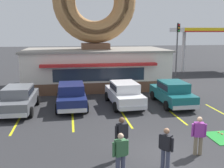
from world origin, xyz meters
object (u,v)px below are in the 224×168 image
at_px(car_grey, 19,98).
at_px(car_navy, 71,94).
at_px(car_teal, 172,92).
at_px(pedestrian_clipboard_woman, 199,134).
at_px(pedestrian_hooded_kid, 166,147).
at_px(pedestrian_blue_sweater_man, 122,136).
at_px(traffic_light_pole, 177,42).
at_px(car_white, 124,93).
at_px(pedestrian_leather_jacket_man, 121,153).
at_px(golf_ball, 223,135).
at_px(trash_bin, 17,89).

xyz_separation_m(car_grey, car_navy, (3.19, 0.39, 0.00)).
bearing_deg(car_teal, pedestrian_clipboard_woman, -104.08).
bearing_deg(pedestrian_hooded_kid, car_teal, 66.54).
relative_size(car_teal, pedestrian_blue_sweater_man, 2.70).
bearing_deg(traffic_light_pole, car_white, -127.00).
bearing_deg(pedestrian_leather_jacket_man, pedestrian_hooded_kid, 5.80).
distance_m(car_grey, pedestrian_blue_sweater_man, 8.67).
bearing_deg(pedestrian_blue_sweater_man, golf_ball, 15.70).
relative_size(car_white, traffic_light_pole, 0.80).
distance_m(pedestrian_clipboard_woman, traffic_light_pole, 19.89).
height_order(car_teal, trash_bin, car_teal).
bearing_deg(car_white, car_teal, -5.50).
height_order(car_grey, pedestrian_clipboard_woman, car_grey).
relative_size(car_white, pedestrian_hooded_kid, 2.95).
xyz_separation_m(pedestrian_blue_sweater_man, trash_bin, (-5.98, 11.33, -0.44)).
distance_m(car_teal, traffic_light_pole, 12.67).
relative_size(car_white, trash_bin, 4.76).
distance_m(pedestrian_hooded_kid, pedestrian_leather_jacket_man, 1.68).
height_order(golf_ball, traffic_light_pole, traffic_light_pole).
height_order(pedestrian_clipboard_woman, trash_bin, pedestrian_clipboard_woman).
distance_m(golf_ball, pedestrian_leather_jacket_man, 6.20).
relative_size(golf_ball, car_white, 0.01).
relative_size(car_white, pedestrian_clipboard_woman, 2.91).
distance_m(golf_ball, car_grey, 11.72).
distance_m(car_teal, pedestrian_leather_jacket_man, 9.74).
distance_m(car_grey, trash_bin, 4.39).
height_order(pedestrian_clipboard_woman, traffic_light_pole, traffic_light_pole).
distance_m(car_teal, pedestrian_clipboard_woman, 7.41).
bearing_deg(pedestrian_clipboard_woman, car_navy, 122.94).
xyz_separation_m(car_grey, pedestrian_hooded_kid, (6.42, -8.12, -0.01)).
xyz_separation_m(car_teal, pedestrian_leather_jacket_man, (-5.18, -8.25, -0.02)).
xyz_separation_m(pedestrian_blue_sweater_man, traffic_light_pole, (9.90, 18.30, 2.77)).
xyz_separation_m(car_teal, trash_bin, (-10.87, 4.31, -0.37)).
bearing_deg(car_teal, car_navy, 176.39).
height_order(trash_bin, traffic_light_pole, traffic_light_pole).
relative_size(pedestrian_clipboard_woman, trash_bin, 1.64).
distance_m(pedestrian_blue_sweater_man, pedestrian_clipboard_woman, 3.09).
height_order(car_teal, pedestrian_blue_sweater_man, pedestrian_blue_sweater_man).
xyz_separation_m(car_grey, pedestrian_clipboard_woman, (8.12, -7.23, 0.01)).
bearing_deg(pedestrian_clipboard_woman, car_grey, 138.35).
bearing_deg(pedestrian_blue_sweater_man, pedestrian_leather_jacket_man, -103.11).
height_order(car_grey, trash_bin, car_grey).
relative_size(car_navy, pedestrian_blue_sweater_man, 2.71).
bearing_deg(pedestrian_blue_sweater_man, pedestrian_clipboard_woman, -3.14).
relative_size(car_navy, trash_bin, 4.69).
distance_m(pedestrian_hooded_kid, pedestrian_clipboard_woman, 1.93).
bearing_deg(pedestrian_blue_sweater_man, car_grey, 125.51).
bearing_deg(pedestrian_hooded_kid, pedestrian_clipboard_woman, 27.67).
bearing_deg(golf_ball, pedestrian_hooded_kid, -146.63).
xyz_separation_m(golf_ball, pedestrian_leather_jacket_man, (-5.52, -2.70, 0.81)).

